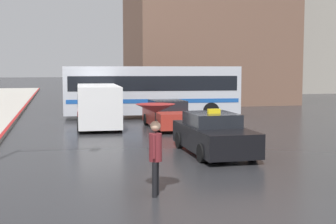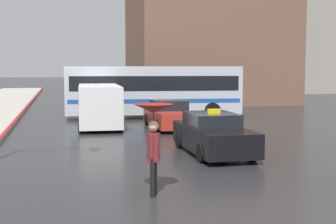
{
  "view_description": "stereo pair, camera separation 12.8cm",
  "coord_description": "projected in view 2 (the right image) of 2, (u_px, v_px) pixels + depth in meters",
  "views": [
    {
      "loc": [
        -3.31,
        -8.68,
        2.97
      ],
      "look_at": [
        0.6,
        7.59,
        1.4
      ],
      "focal_mm": 50.0,
      "sensor_mm": 36.0,
      "label": 1
    },
    {
      "loc": [
        -3.19,
        -8.7,
        2.97
      ],
      "look_at": [
        0.6,
        7.59,
        1.4
      ],
      "focal_mm": 50.0,
      "sensor_mm": 36.0,
      "label": 2
    }
  ],
  "objects": [
    {
      "name": "sedan_red",
      "position": [
        169.0,
        115.0,
        23.24
      ],
      "size": [
        1.91,
        4.58,
        1.38
      ],
      "rotation": [
        0.0,
        0.0,
        3.14
      ],
      "color": "#A52D23",
      "rests_on": "ground_plane"
    },
    {
      "name": "city_bus",
      "position": [
        154.0,
        89.0,
        28.14
      ],
      "size": [
        10.53,
        3.49,
        3.07
      ],
      "rotation": [
        0.0,
        0.0,
        1.47
      ],
      "color": "#B2B7C1",
      "rests_on": "ground_plane"
    },
    {
      "name": "pedestrian_with_umbrella",
      "position": [
        153.0,
        126.0,
        10.75
      ],
      "size": [
        0.91,
        0.91,
        2.15
      ],
      "rotation": [
        0.0,
        0.0,
        1.17
      ],
      "color": "black",
      "rests_on": "ground_plane"
    },
    {
      "name": "taxi",
      "position": [
        213.0,
        135.0,
        16.25
      ],
      "size": [
        1.91,
        4.45,
        1.57
      ],
      "rotation": [
        0.0,
        0.0,
        3.14
      ],
      "color": "black",
      "rests_on": "ground_plane"
    },
    {
      "name": "ambulance_van",
      "position": [
        99.0,
        104.0,
        23.68
      ],
      "size": [
        2.29,
        5.71,
        2.11
      ],
      "rotation": [
        0.0,
        0.0,
        3.09
      ],
      "color": "silver",
      "rests_on": "ground_plane"
    },
    {
      "name": "ground_plane",
      "position": [
        224.0,
        216.0,
        9.44
      ],
      "size": [
        300.0,
        300.0,
        0.0
      ],
      "primitive_type": "plane",
      "color": "#262628"
    }
  ]
}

